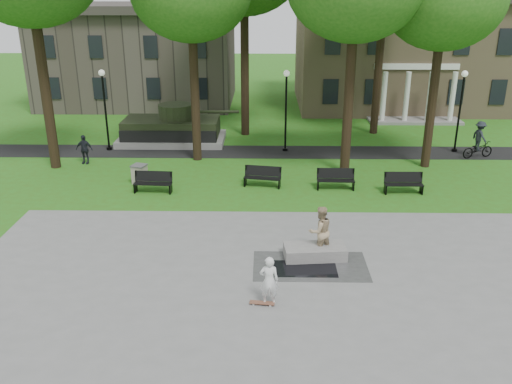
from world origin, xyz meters
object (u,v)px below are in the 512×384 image
at_px(skateboarder, 269,280).
at_px(cyclist, 479,143).
at_px(friend_watching, 320,231).
at_px(concrete_block, 315,252).
at_px(trash_bin, 140,174).
at_px(park_bench_0, 153,182).

distance_m(skateboarder, cyclist, 19.40).
xyz_separation_m(skateboarder, friend_watching, (1.85, 3.26, 0.14)).
bearing_deg(concrete_block, skateboarder, -118.81).
bearing_deg(trash_bin, cyclist, 14.00).
xyz_separation_m(park_bench_0, trash_bin, (-0.91, 1.19, -0.04)).
bearing_deg(park_bench_0, friend_watching, -36.99).
height_order(skateboarder, cyclist, cyclist).
distance_m(skateboarder, trash_bin, 12.49).
xyz_separation_m(cyclist, park_bench_0, (-17.37, -5.75, -0.34)).
bearing_deg(skateboarder, concrete_block, -119.02).
bearing_deg(concrete_block, cyclist, 50.12).
bearing_deg(skateboarder, trash_bin, -59.62).
relative_size(park_bench_0, trash_bin, 1.90).
height_order(friend_watching, cyclist, cyclist).
xyz_separation_m(skateboarder, cyclist, (11.92, 15.31, 0.04)).
bearing_deg(cyclist, friend_watching, 122.77).
relative_size(skateboarder, friend_watching, 0.85).
height_order(concrete_block, park_bench_0, park_bench_0).
height_order(skateboarder, trash_bin, skateboarder).
distance_m(friend_watching, cyclist, 15.70).
bearing_deg(cyclist, park_bench_0, 90.97).
bearing_deg(trash_bin, skateboarder, -59.41).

